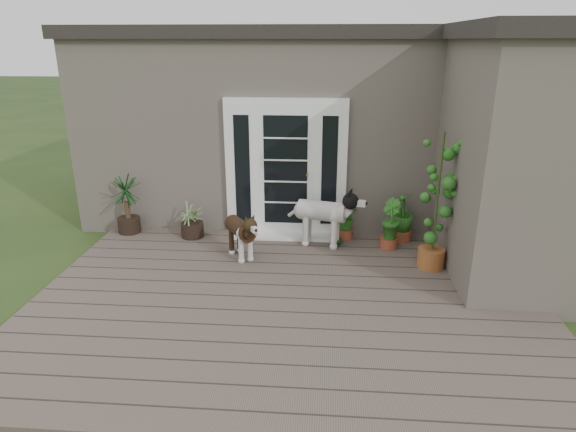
{
  "coord_description": "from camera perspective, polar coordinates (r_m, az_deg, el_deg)",
  "views": [
    {
      "loc": [
        0.41,
        -4.92,
        3.08
      ],
      "look_at": [
        -0.1,
        1.75,
        0.7
      ],
      "focal_mm": 30.82,
      "sensor_mm": 36.0,
      "label": 1
    }
  ],
  "objects": [
    {
      "name": "brindle_dog",
      "position": [
        7.08,
        -5.51,
        -2.35
      ],
      "size": [
        0.71,
        0.83,
        0.65
      ],
      "primitive_type": null,
      "rotation": [
        0.0,
        0.0,
        3.73
      ],
      "color": "#372214",
      "rests_on": "deck"
    },
    {
      "name": "roof_main",
      "position": [
        9.58,
        2.05,
        20.3
      ],
      "size": [
        7.6,
        4.2,
        0.2
      ],
      "primitive_type": "cube",
      "color": "#2D2826",
      "rests_on": "house_main"
    },
    {
      "name": "herb_c",
      "position": [
        7.88,
        13.08,
        -0.54
      ],
      "size": [
        0.56,
        0.56,
        0.64
      ],
      "primitive_type": "imported",
      "rotation": [
        0.0,
        0.0,
        4.21
      ],
      "color": "#1C5017",
      "rests_on": "deck"
    },
    {
      "name": "deck",
      "position": [
        6.13,
        -0.03,
        -9.93
      ],
      "size": [
        6.2,
        4.6,
        0.12
      ],
      "primitive_type": "cube",
      "color": "#6B5B4C",
      "rests_on": "ground"
    },
    {
      "name": "sapling",
      "position": [
        6.81,
        16.82,
        1.77
      ],
      "size": [
        0.72,
        0.72,
        1.94
      ],
      "primitive_type": null,
      "rotation": [
        0.0,
        0.0,
        -0.31
      ],
      "color": "#215518",
      "rests_on": "deck"
    },
    {
      "name": "house_wing",
      "position": [
        7.05,
        25.04,
        5.21
      ],
      "size": [
        1.6,
        2.4,
        3.1
      ],
      "primitive_type": "cube",
      "color": "#665E54",
      "rests_on": "ground"
    },
    {
      "name": "herb_a",
      "position": [
        7.81,
        6.63,
        -0.78
      ],
      "size": [
        0.57,
        0.57,
        0.52
      ],
      "primitive_type": "imported",
      "rotation": [
        0.0,
        0.0,
        0.92
      ],
      "color": "#234D16",
      "rests_on": "deck"
    },
    {
      "name": "herb_b",
      "position": [
        7.55,
        11.61,
        -1.67
      ],
      "size": [
        0.45,
        0.45,
        0.54
      ],
      "primitive_type": "imported",
      "rotation": [
        0.0,
        0.0,
        1.84
      ],
      "color": "#1B5317",
      "rests_on": "deck"
    },
    {
      "name": "spider_plant",
      "position": [
        7.95,
        -11.05,
        -0.22
      ],
      "size": [
        0.66,
        0.66,
        0.63
      ],
      "primitive_type": null,
      "rotation": [
        0.0,
        0.0,
        -0.12
      ],
      "color": "#909F61",
      "rests_on": "deck"
    },
    {
      "name": "house_main",
      "position": [
        9.7,
        1.93,
        10.5
      ],
      "size": [
        7.4,
        4.0,
        3.1
      ],
      "primitive_type": "cube",
      "color": "#665E54",
      "rests_on": "ground"
    },
    {
      "name": "clog_left",
      "position": [
        7.8,
        5.53,
        -2.45
      ],
      "size": [
        0.21,
        0.32,
        0.09
      ],
      "primitive_type": null,
      "rotation": [
        0.0,
        0.0,
        0.3
      ],
      "color": "#15361B",
      "rests_on": "deck"
    },
    {
      "name": "roof_wing",
      "position": [
        6.88,
        27.1,
        18.59
      ],
      "size": [
        1.8,
        2.6,
        0.2
      ],
      "primitive_type": "cube",
      "color": "#2D2826",
      "rests_on": "house_wing"
    },
    {
      "name": "door_step",
      "position": [
        7.91,
        -0.36,
        -2.2
      ],
      "size": [
        1.6,
        0.4,
        0.05
      ],
      "primitive_type": "cube",
      "color": "white",
      "rests_on": "deck"
    },
    {
      "name": "yucca",
      "position": [
        8.34,
        -18.11,
        1.39
      ],
      "size": [
        0.9,
        0.9,
        0.98
      ],
      "primitive_type": null,
      "rotation": [
        0.0,
        0.0,
        -0.44
      ],
      "color": "black",
      "rests_on": "deck"
    },
    {
      "name": "white_dog",
      "position": [
        7.47,
        3.91,
        -0.5
      ],
      "size": [
        1.04,
        0.63,
        0.8
      ],
      "primitive_type": null,
      "rotation": [
        0.0,
        0.0,
        -1.81
      ],
      "color": "white",
      "rests_on": "deck"
    },
    {
      "name": "clog_right",
      "position": [
        7.56,
        5.52,
        -3.21
      ],
      "size": [
        0.25,
        0.3,
        0.08
      ],
      "primitive_type": null,
      "rotation": [
        0.0,
        0.0,
        -0.5
      ],
      "color": "black",
      "rests_on": "deck"
    },
    {
      "name": "door_unit",
      "position": [
        7.77,
        -0.26,
        5.56
      ],
      "size": [
        1.9,
        0.14,
        2.15
      ],
      "primitive_type": "cube",
      "color": "white",
      "rests_on": "deck"
    }
  ]
}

